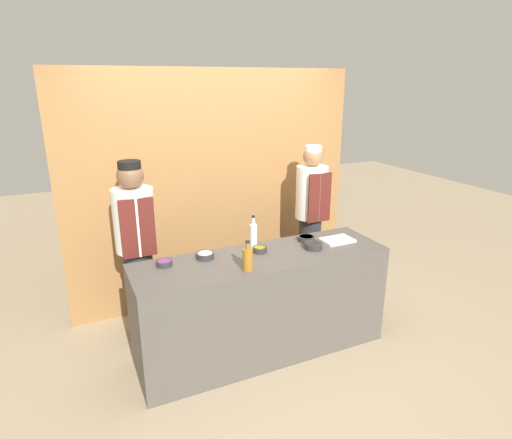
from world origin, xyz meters
name	(u,v)px	position (x,y,z in m)	size (l,w,h in m)	color
ground_plane	(262,349)	(0.00, 0.00, 0.00)	(14.00, 14.00, 0.00)	tan
cabinet_wall	(213,189)	(0.00, 1.18, 1.20)	(3.03, 0.18, 2.40)	olive
counter	(262,304)	(0.00, 0.00, 0.45)	(2.14, 0.62, 0.90)	#514C47
sauce_bowl_white	(205,255)	(-0.44, 0.15, 0.93)	(0.14, 0.14, 0.05)	#2D2D2D
sauce_bowl_yellow	(260,249)	(0.02, 0.09, 0.93)	(0.12, 0.12, 0.04)	#2D2D2D
sauce_bowl_green	(306,238)	(0.51, 0.14, 0.93)	(0.15, 0.15, 0.05)	#2D2D2D
sauce_bowl_brown	(313,246)	(0.47, -0.04, 0.93)	(0.15, 0.15, 0.06)	#2D2D2D
sauce_bowl_purple	(164,263)	(-0.78, 0.15, 0.93)	(0.12, 0.12, 0.04)	#2D2D2D
cutting_board	(337,240)	(0.76, 0.02, 0.91)	(0.28, 0.20, 0.02)	white
bottle_amber	(248,259)	(-0.22, -0.20, 0.99)	(0.08, 0.08, 0.24)	#9E661E
bottle_clear	(253,235)	(0.02, 0.23, 1.01)	(0.06, 0.06, 0.28)	silver
chef_left	(137,245)	(-0.90, 0.70, 0.89)	(0.36, 0.36, 1.64)	#28282D
chef_right	(311,217)	(0.90, 0.70, 0.91)	(0.32, 0.32, 1.66)	#28282D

